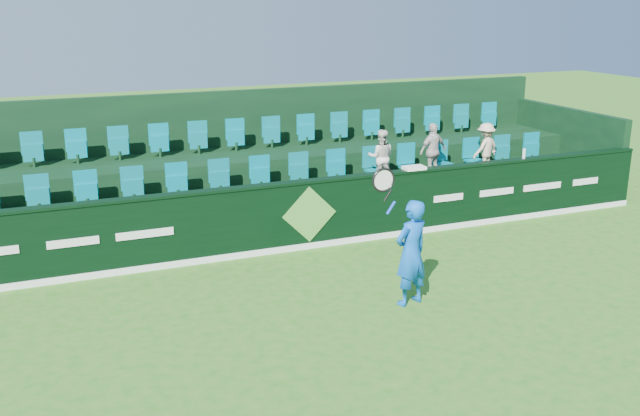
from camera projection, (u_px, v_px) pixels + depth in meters
name	position (u px, v px, depth m)	size (l,w,h in m)	color
ground	(408.00, 332.00, 10.36)	(60.00, 60.00, 0.00)	#276C19
sponsor_hoarding	(307.00, 214.00, 13.72)	(16.00, 0.25, 1.35)	black
stand_tier_front	(288.00, 212.00, 14.77)	(16.00, 2.00, 0.80)	black
stand_tier_back	(260.00, 180.00, 16.39)	(16.00, 1.80, 1.30)	black
stand_rear	(253.00, 152.00, 16.62)	(16.00, 4.10, 2.60)	black
seat_row_front	(281.00, 175.00, 14.93)	(13.50, 0.50, 0.60)	#066D76
seat_row_back	(255.00, 137.00, 16.38)	(13.50, 0.50, 0.60)	#066D76
tennis_player	(411.00, 252.00, 11.10)	(1.19, 0.56, 2.37)	blue
spectator_left	(381.00, 157.00, 15.29)	(0.58, 0.45, 1.19)	silver
spectator_middle	(433.00, 151.00, 15.75)	(0.73, 0.30, 1.25)	beige
spectator_right	(486.00, 148.00, 16.27)	(0.75, 0.43, 1.15)	beige
towel	(414.00, 168.00, 14.36)	(0.43, 0.28, 0.07)	white
drinks_bottle	(524.00, 154.00, 15.33)	(0.07, 0.07, 0.21)	silver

